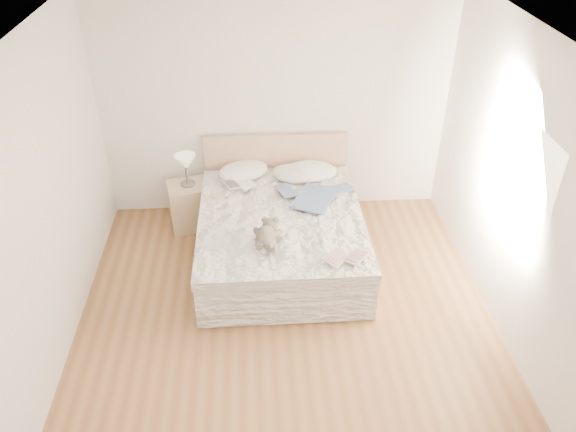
% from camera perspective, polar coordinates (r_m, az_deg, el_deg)
% --- Properties ---
extents(floor, '(4.00, 4.50, 0.00)m').
position_cam_1_polar(floor, '(5.40, -0.02, -11.77)').
color(floor, brown).
rests_on(floor, ground).
extents(ceiling, '(4.00, 4.50, 0.00)m').
position_cam_1_polar(ceiling, '(3.95, -0.03, 16.72)').
color(ceiling, white).
rests_on(ceiling, ground).
extents(wall_back, '(4.00, 0.02, 2.70)m').
position_cam_1_polar(wall_back, '(6.52, -1.34, 11.25)').
color(wall_back, silver).
rests_on(wall_back, ground).
extents(wall_left, '(0.02, 4.50, 2.70)m').
position_cam_1_polar(wall_left, '(4.86, -24.29, -0.67)').
color(wall_left, silver).
rests_on(wall_left, ground).
extents(wall_right, '(0.02, 4.50, 2.70)m').
position_cam_1_polar(wall_right, '(5.05, 23.24, 1.01)').
color(wall_right, silver).
rests_on(wall_right, ground).
extents(window, '(0.02, 1.30, 1.10)m').
position_cam_1_polar(window, '(5.23, 22.09, 3.72)').
color(window, white).
rests_on(window, wall_right).
extents(bed, '(1.72, 2.14, 1.00)m').
position_cam_1_polar(bed, '(6.11, -0.75, -1.72)').
color(bed, tan).
rests_on(bed, floor).
extents(nightstand, '(0.53, 0.49, 0.56)m').
position_cam_1_polar(nightstand, '(6.71, -10.00, 1.06)').
color(nightstand, tan).
rests_on(nightstand, floor).
extents(table_lamp, '(0.24, 0.24, 0.38)m').
position_cam_1_polar(table_lamp, '(6.44, -10.36, 5.24)').
color(table_lamp, '#45403B').
rests_on(table_lamp, nightstand).
extents(pillow_left, '(0.71, 0.60, 0.18)m').
position_cam_1_polar(pillow_left, '(6.61, -4.56, 4.60)').
color(pillow_left, white).
rests_on(pillow_left, bed).
extents(pillow_middle, '(0.64, 0.56, 0.16)m').
position_cam_1_polar(pillow_middle, '(6.53, 0.58, 4.31)').
color(pillow_middle, silver).
rests_on(pillow_middle, bed).
extents(pillow_right, '(0.65, 0.49, 0.18)m').
position_cam_1_polar(pillow_right, '(6.59, 2.31, 4.58)').
color(pillow_right, white).
rests_on(pillow_right, bed).
extents(blouse, '(0.80, 0.82, 0.02)m').
position_cam_1_polar(blouse, '(6.10, 2.69, 1.84)').
color(blouse, '#3B4D72').
rests_on(blouse, bed).
extents(photo_book, '(0.40, 0.36, 0.03)m').
position_cam_1_polar(photo_book, '(6.36, -5.00, 3.20)').
color(photo_book, white).
rests_on(photo_book, bed).
extents(childrens_book, '(0.45, 0.44, 0.02)m').
position_cam_1_polar(childrens_book, '(5.27, 5.97, -4.19)').
color(childrens_book, beige).
rests_on(childrens_book, bed).
extents(teddy_bear, '(0.31, 0.39, 0.18)m').
position_cam_1_polar(teddy_bear, '(5.41, -2.28, -2.60)').
color(teddy_bear, '#60574B').
rests_on(teddy_bear, bed).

